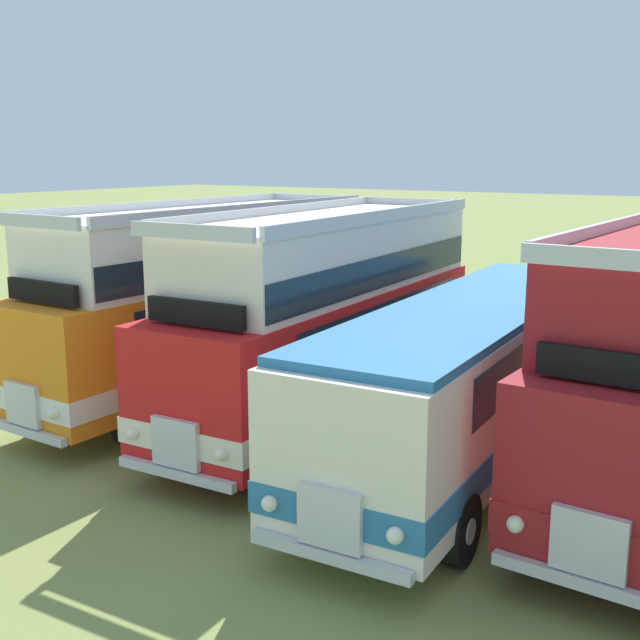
% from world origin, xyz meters
% --- Properties ---
extents(bus_first_in_row, '(2.80, 10.14, 4.52)m').
position_xyz_m(bus_first_in_row, '(-11.86, 0.38, 2.36)').
color(bus_first_in_row, orange).
rests_on(bus_first_in_row, ground).
extents(bus_second_in_row, '(2.97, 9.92, 4.52)m').
position_xyz_m(bus_second_in_row, '(-8.48, 0.26, 2.35)').
color(bus_second_in_row, red).
rests_on(bus_second_in_row, ground).
extents(bus_third_in_row, '(3.08, 11.11, 2.99)m').
position_xyz_m(bus_third_in_row, '(-5.09, -0.14, 1.76)').
color(bus_third_in_row, silver).
rests_on(bus_third_in_row, ground).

